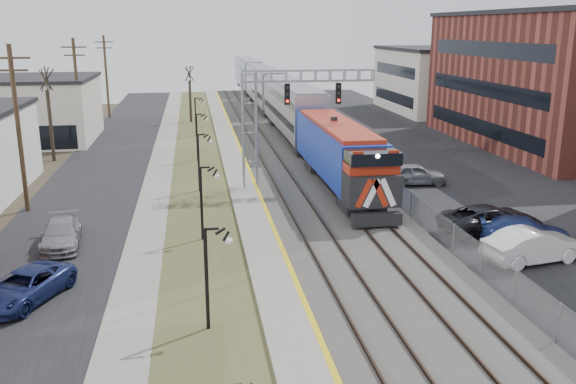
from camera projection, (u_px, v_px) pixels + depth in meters
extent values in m
cube|color=black|center=(101.00, 172.00, 47.33)|extent=(7.00, 120.00, 0.04)
cube|color=gray|center=(160.00, 170.00, 48.00)|extent=(2.00, 120.00, 0.08)
cube|color=#4A4C28|center=(198.00, 169.00, 48.45)|extent=(4.00, 120.00, 0.06)
cube|color=gray|center=(236.00, 166.00, 48.87)|extent=(2.00, 120.00, 0.24)
cube|color=#595651|center=(297.00, 164.00, 49.63)|extent=(8.00, 120.00, 0.20)
cube|color=black|center=(437.00, 161.00, 51.44)|extent=(16.00, 120.00, 0.04)
cube|color=gold|center=(247.00, 164.00, 48.97)|extent=(0.24, 120.00, 0.01)
cube|color=#2D2119|center=(264.00, 163.00, 49.17)|extent=(0.08, 120.00, 0.15)
cube|color=#2D2119|center=(282.00, 163.00, 49.39)|extent=(0.08, 120.00, 0.15)
cube|color=#2D2119|center=(306.00, 162.00, 49.69)|extent=(0.08, 120.00, 0.15)
cube|color=#2D2119|center=(324.00, 161.00, 49.92)|extent=(0.08, 120.00, 0.15)
cube|color=#1431A7|center=(340.00, 156.00, 41.28)|extent=(3.00, 17.00, 4.25)
cube|color=black|center=(377.00, 219.00, 33.44)|extent=(2.80, 0.50, 0.70)
cube|color=#A1A3AC|center=(292.00, 109.00, 60.49)|extent=(3.00, 22.00, 5.33)
cube|color=#A1A3AC|center=(265.00, 88.00, 82.24)|extent=(3.00, 22.00, 5.33)
cube|color=#A1A3AC|center=(249.00, 75.00, 103.98)|extent=(3.00, 22.00, 5.33)
cube|color=gray|center=(250.00, 133.00, 41.26)|extent=(1.00, 1.00, 8.00)
cube|color=gray|center=(308.00, 76.00, 40.88)|extent=(9.00, 0.80, 0.80)
cube|color=black|center=(287.00, 94.00, 40.52)|extent=(0.35, 0.25, 1.40)
cube|color=black|center=(338.00, 93.00, 41.05)|extent=(0.35, 0.25, 1.40)
cylinder|color=black|center=(207.00, 280.00, 22.19)|extent=(0.14, 0.14, 4.00)
cylinder|color=black|center=(201.00, 204.00, 31.72)|extent=(0.14, 0.14, 4.00)
cylinder|color=black|center=(199.00, 163.00, 41.26)|extent=(0.14, 0.14, 4.00)
cylinder|color=black|center=(197.00, 138.00, 50.80)|extent=(0.14, 0.14, 4.00)
cylinder|color=black|center=(196.00, 117.00, 62.24)|extent=(0.14, 0.14, 4.00)
cylinder|color=#4C3823|center=(19.00, 130.00, 36.05)|extent=(0.28, 0.28, 10.00)
cylinder|color=#4C3823|center=(78.00, 95.00, 55.12)|extent=(0.28, 0.28, 10.00)
cylinder|color=#4C3823|center=(106.00, 77.00, 74.19)|extent=(0.28, 0.28, 10.00)
cube|color=gray|center=(348.00, 154.00, 50.07)|extent=(0.04, 120.00, 1.60)
cube|color=beige|center=(19.00, 111.00, 59.44)|extent=(14.00, 12.00, 6.00)
cube|color=brown|center=(563.00, 82.00, 56.73)|extent=(16.00, 26.00, 12.00)
cube|color=beige|center=(452.00, 81.00, 81.09)|extent=(16.00, 18.00, 8.00)
cylinder|color=#382D23|center=(51.00, 126.00, 50.66)|extent=(0.30, 0.30, 5.95)
cylinder|color=#382D23|center=(190.00, 102.00, 71.58)|extent=(0.30, 0.30, 4.90)
imported|color=white|center=(534.00, 246.00, 29.00)|extent=(5.20, 2.60, 1.64)
imported|color=black|center=(491.00, 221.00, 32.95)|extent=(5.94, 3.25, 1.58)
imported|color=navy|center=(524.00, 231.00, 31.64)|extent=(5.00, 3.24, 1.35)
imported|color=gray|center=(415.00, 175.00, 43.34)|extent=(4.61, 2.12, 1.53)
imported|color=navy|center=(25.00, 287.00, 24.85)|extent=(3.85, 5.10, 1.29)
imported|color=gray|center=(61.00, 235.00, 31.11)|extent=(2.33, 4.73, 1.32)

